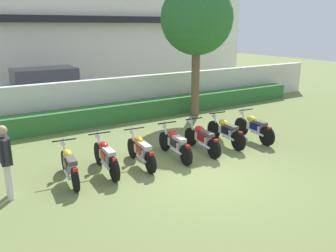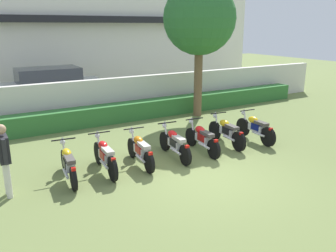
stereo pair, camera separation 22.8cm
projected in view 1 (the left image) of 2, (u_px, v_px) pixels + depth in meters
The scene contains 14 objects.
ground at pixel (206, 175), 9.00m from camera, with size 60.00×60.00×0.00m, color olive.
building at pixel (43, 24), 20.68m from camera, with size 25.51×6.50×7.65m.
compound_wall at pixel (104, 99), 14.28m from camera, with size 24.24×0.30×1.65m, color silver.
hedge_row at pixel (111, 114), 13.84m from camera, with size 19.39×0.70×0.72m, color #337033.
parked_car at pixel (49, 89), 15.91m from camera, with size 4.52×2.11×1.89m.
tree_near_inspector at pixel (197, 19), 13.95m from camera, with size 2.91×2.91×5.45m.
motorcycle_in_row_0 at pixel (69, 164), 8.57m from camera, with size 0.60×1.84×0.94m.
motorcycle_in_row_1 at pixel (106, 156), 9.07m from camera, with size 0.60×1.87×0.97m.
motorcycle_in_row_2 at pixel (141, 150), 9.57m from camera, with size 0.60×1.84×0.95m.
motorcycle_in_row_3 at pixel (175, 143), 10.12m from camera, with size 0.60×1.91×0.95m.
motorcycle_in_row_4 at pixel (202, 138), 10.58m from camera, with size 0.60×1.88×0.95m.
motorcycle_in_row_5 at pixel (226, 131), 11.23m from camera, with size 0.60×1.94×0.97m.
motorcycle_in_row_6 at pixel (254, 127), 11.64m from camera, with size 0.60×1.89×0.98m.
inspector_person at pixel (5, 156), 7.58m from camera, with size 0.23×0.68×1.68m.
Camera 1 is at (-5.25, -6.50, 3.72)m, focal length 37.41 mm.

